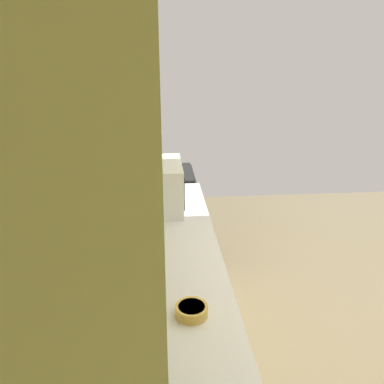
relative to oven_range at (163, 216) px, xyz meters
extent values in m
plane|color=brown|center=(-1.63, -1.37, -0.47)|extent=(6.66, 6.66, 0.00)
cube|color=beige|center=(-1.63, 0.36, 0.85)|extent=(4.28, 0.12, 2.64)
cube|color=#DECE6E|center=(-2.01, 0.00, -0.03)|extent=(3.38, 0.62, 0.88)
cube|color=white|center=(-2.01, 0.00, 0.43)|extent=(3.41, 0.65, 0.02)
cube|color=#332819|center=(-2.01, -0.31, -0.03)|extent=(0.01, 0.01, 0.81)
cube|color=#332819|center=(-1.58, -0.31, -0.03)|extent=(0.01, 0.01, 0.81)
cube|color=#332819|center=(-1.16, -0.31, -0.03)|extent=(0.01, 0.01, 0.81)
cube|color=#332819|center=(-0.74, -0.31, -0.03)|extent=(0.01, 0.01, 0.81)
cube|color=#D8CC72|center=(-2.01, 0.15, 1.41)|extent=(2.57, 0.30, 0.62)
cube|color=black|center=(0.00, 0.00, -0.02)|extent=(0.61, 0.61, 0.90)
cube|color=black|center=(0.00, -0.31, -0.06)|extent=(0.48, 0.01, 0.50)
cube|color=black|center=(0.00, 0.00, 0.45)|extent=(0.58, 0.58, 0.02)
cube|color=black|center=(0.00, 0.28, 0.53)|extent=(0.58, 0.04, 0.18)
cylinder|color=#38383D|center=(-0.14, -0.11, 0.46)|extent=(0.11, 0.11, 0.01)
cylinder|color=#38383D|center=(0.14, -0.11, 0.46)|extent=(0.11, 0.11, 0.01)
cylinder|color=#38383D|center=(-0.14, 0.11, 0.46)|extent=(0.11, 0.11, 0.01)
cylinder|color=#38383D|center=(0.14, 0.11, 0.46)|extent=(0.11, 0.11, 0.01)
cube|color=white|center=(-0.83, 0.02, 0.60)|extent=(0.53, 0.32, 0.34)
cube|color=black|center=(-0.88, -0.15, 0.60)|extent=(0.33, 0.01, 0.24)
cube|color=#2D2D33|center=(-0.62, -0.15, 0.60)|extent=(0.10, 0.01, 0.24)
cylinder|color=gold|center=(-2.09, -0.11, 0.46)|extent=(0.14, 0.14, 0.05)
cylinder|color=gold|center=(-2.09, -0.11, 0.47)|extent=(0.12, 0.12, 0.02)
camera|label=1|loc=(-3.46, 0.00, 1.51)|focal=35.76mm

